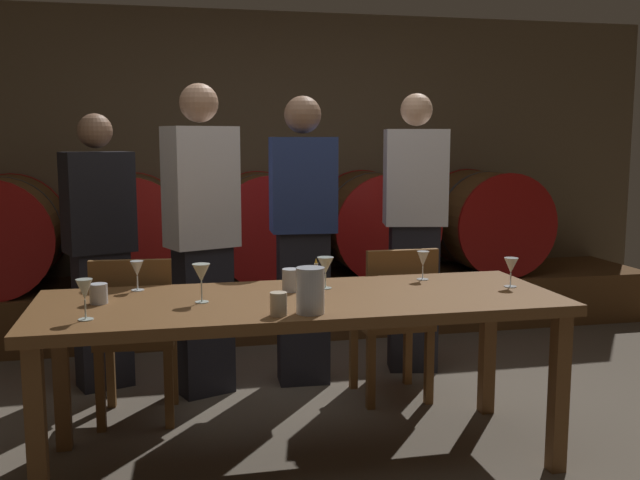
{
  "coord_description": "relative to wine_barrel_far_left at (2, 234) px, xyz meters",
  "views": [
    {
      "loc": [
        -0.74,
        -3.23,
        1.47
      ],
      "look_at": [
        -0.01,
        0.09,
        0.99
      ],
      "focal_mm": 40.52,
      "sensor_mm": 36.0,
      "label": 1
    }
  ],
  "objects": [
    {
      "name": "cup_center",
      "position": [
        1.56,
        -2.64,
        0.01
      ],
      "size": [
        0.07,
        0.07,
        0.09
      ],
      "primitive_type": "cylinder",
      "color": "beige",
      "rests_on": "dining_table"
    },
    {
      "name": "wine_barrel_far_right",
      "position": [
        3.71,
        0.0,
        0.0
      ],
      "size": [
        0.82,
        0.81,
        0.82
      ],
      "color": "brown",
      "rests_on": "barrel_shelf"
    },
    {
      "name": "wine_barrel_center",
      "position": [
        1.87,
        0.0,
        0.0
      ],
      "size": [
        0.82,
        0.81,
        0.82
      ],
      "color": "brown",
      "rests_on": "barrel_shelf"
    },
    {
      "name": "cup_right",
      "position": [
        1.69,
        -2.19,
        0.02
      ],
      "size": [
        0.08,
        0.08,
        0.11
      ],
      "primitive_type": "cylinder",
      "color": "silver",
      "rests_on": "dining_table"
    },
    {
      "name": "chair_right",
      "position": [
        2.37,
        -1.69,
        -0.31
      ],
      "size": [
        0.41,
        0.41,
        0.88
      ],
      "rotation": [
        0.0,
        0.0,
        3.16
      ],
      "color": "brown",
      "rests_on": "ground"
    },
    {
      "name": "dining_table",
      "position": [
        1.71,
        -2.33,
        -0.11
      ],
      "size": [
        2.33,
        0.83,
        0.77
      ],
      "color": "brown",
      "rests_on": "ground"
    },
    {
      "name": "cup_left",
      "position": [
        0.83,
        -2.26,
        0.01
      ],
      "size": [
        0.08,
        0.08,
        0.09
      ],
      "primitive_type": "cylinder",
      "color": "silver",
      "rests_on": "dining_table"
    },
    {
      "name": "guest_center_right",
      "position": [
        1.93,
        -1.27,
        0.08
      ],
      "size": [
        0.39,
        0.26,
        1.72
      ],
      "rotation": [
        0.0,
        0.0,
        3.09
      ],
      "color": "black",
      "rests_on": "ground"
    },
    {
      "name": "guest_center_left",
      "position": [
        1.33,
        -1.33,
        0.12
      ],
      "size": [
        0.44,
        0.36,
        1.78
      ],
      "rotation": [
        0.0,
        0.0,
        3.52
      ],
      "color": "black",
      "rests_on": "ground"
    },
    {
      "name": "wine_glass_center_left",
      "position": [
        1.27,
        -2.34,
        0.09
      ],
      "size": [
        0.08,
        0.08,
        0.17
      ],
      "color": "silver",
      "rests_on": "dining_table"
    },
    {
      "name": "wine_glass_right",
      "position": [
        2.39,
        -2.06,
        0.07
      ],
      "size": [
        0.06,
        0.06,
        0.15
      ],
      "color": "white",
      "rests_on": "dining_table"
    },
    {
      "name": "guest_far_left",
      "position": [
        0.75,
        -1.09,
        0.02
      ],
      "size": [
        0.44,
        0.36,
        1.62
      ],
      "rotation": [
        0.0,
        0.0,
        3.5
      ],
      "color": "black",
      "rests_on": "ground"
    },
    {
      "name": "back_wall",
      "position": [
        1.85,
        0.55,
        0.44
      ],
      "size": [
        6.96,
        0.24,
        2.48
      ],
      "primitive_type": "cube",
      "color": "brown",
      "rests_on": "ground"
    },
    {
      "name": "wine_barrel_far_left",
      "position": [
        0.0,
        0.0,
        0.0
      ],
      "size": [
        0.82,
        0.81,
        0.82
      ],
      "color": "brown",
      "rests_on": "barrel_shelf"
    },
    {
      "name": "wine_glass_far_left",
      "position": [
        0.8,
        -2.55,
        0.08
      ],
      "size": [
        0.07,
        0.07,
        0.16
      ],
      "color": "silver",
      "rests_on": "dining_table"
    },
    {
      "name": "wine_barrel_left",
      "position": [
        0.89,
        0.0,
        0.0
      ],
      "size": [
        0.82,
        0.81,
        0.82
      ],
      "color": "brown",
      "rests_on": "barrel_shelf"
    },
    {
      "name": "wine_glass_center_right",
      "position": [
        1.86,
        -2.17,
        0.07
      ],
      "size": [
        0.08,
        0.08,
        0.15
      ],
      "color": "silver",
      "rests_on": "dining_table"
    },
    {
      "name": "chair_left",
      "position": [
        0.96,
        -1.71,
        -0.31
      ],
      "size": [
        0.43,
        0.43,
        0.88
      ],
      "rotation": [
        0.0,
        0.0,
        3.05
      ],
      "color": "brown",
      "rests_on": "ground"
    },
    {
      "name": "ground_plane",
      "position": [
        1.85,
        -2.22,
        -0.8
      ],
      "size": [
        9.04,
        9.04,
        0.0
      ],
      "primitive_type": "plane",
      "color": "brown"
    },
    {
      "name": "wine_glass_left",
      "position": [
        0.99,
        -2.02,
        0.06
      ],
      "size": [
        0.06,
        0.06,
        0.14
      ],
      "color": "white",
      "rests_on": "dining_table"
    },
    {
      "name": "barrel_shelf",
      "position": [
        1.85,
        0.0,
        -0.6
      ],
      "size": [
        6.26,
        0.9,
        0.4
      ],
      "primitive_type": "cube",
      "color": "brown",
      "rests_on": "ground"
    },
    {
      "name": "guest_far_right",
      "position": [
        2.66,
        -1.18,
        0.1
      ],
      "size": [
        0.42,
        0.31,
        1.75
      ],
      "rotation": [
        0.0,
        0.0,
        2.93
      ],
      "color": "black",
      "rests_on": "ground"
    },
    {
      "name": "pitcher",
      "position": [
        1.69,
        -2.63,
        0.06
      ],
      "size": [
        0.12,
        0.12,
        0.19
      ],
      "color": "silver",
      "rests_on": "dining_table"
    },
    {
      "name": "wine_glass_far_right",
      "position": [
        2.74,
        -2.33,
        0.07
      ],
      "size": [
        0.07,
        0.07,
        0.14
      ],
      "color": "white",
      "rests_on": "dining_table"
    },
    {
      "name": "wine_barrel_right",
      "position": [
        2.76,
        0.0,
        0.0
      ],
      "size": [
        0.82,
        0.81,
        0.82
      ],
      "color": "#513319",
      "rests_on": "barrel_shelf"
    },
    {
      "name": "candle_center",
      "position": [
        1.77,
        -2.36,
        0.01
      ],
      "size": [
        0.05,
        0.05,
        0.18
      ],
      "color": "olive",
      "rests_on": "dining_table"
    }
  ]
}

